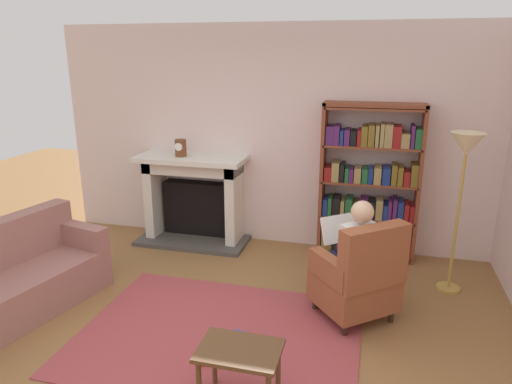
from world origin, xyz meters
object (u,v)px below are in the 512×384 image
(armchair_reading, at_px, (359,277))
(sofa_floral, at_px, (12,281))
(fireplace, at_px, (195,196))
(bookshelf, at_px, (370,185))
(seated_reader, at_px, (352,252))
(side_table, at_px, (239,358))
(mantel_clock, at_px, (181,148))
(floor_lamp, at_px, (465,159))

(armchair_reading, xyz_separation_m, sofa_floral, (-3.12, -0.69, -0.10))
(fireplace, distance_m, bookshelf, 2.19)
(seated_reader, height_order, side_table, seated_reader)
(mantel_clock, xyz_separation_m, side_table, (1.53, -2.64, -0.85))
(floor_lamp, bearing_deg, armchair_reading, -137.73)
(mantel_clock, bearing_deg, armchair_reading, -30.43)
(armchair_reading, bearing_deg, bookshelf, -130.94)
(fireplace, xyz_separation_m, sofa_floral, (-0.98, -2.12, -0.27))
(mantel_clock, relative_size, side_table, 0.37)
(seated_reader, height_order, sofa_floral, seated_reader)
(armchair_reading, relative_size, side_table, 1.73)
(side_table, bearing_deg, seated_reader, 64.95)
(fireplace, xyz_separation_m, side_table, (1.41, -2.74, -0.21))
(floor_lamp, bearing_deg, side_table, -127.40)
(fireplace, bearing_deg, seated_reader, -32.90)
(sofa_floral, xyz_separation_m, side_table, (2.39, -0.62, 0.06))
(sofa_floral, bearing_deg, side_table, -92.03)
(armchair_reading, relative_size, seated_reader, 0.85)
(fireplace, xyz_separation_m, seated_reader, (2.07, -1.34, 0.03))
(armchair_reading, distance_m, sofa_floral, 3.20)
(bookshelf, xyz_separation_m, sofa_floral, (-3.15, -2.15, -0.57))
(bookshelf, bearing_deg, armchair_reading, -91.06)
(sofa_floral, bearing_deg, armchair_reading, -64.98)
(floor_lamp, bearing_deg, bookshelf, 143.07)
(side_table, bearing_deg, sofa_floral, 165.38)
(sofa_floral, relative_size, floor_lamp, 1.11)
(fireplace, distance_m, side_table, 3.09)
(armchair_reading, distance_m, side_table, 1.50)
(bookshelf, bearing_deg, floor_lamp, -36.93)
(bookshelf, height_order, side_table, bookshelf)
(fireplace, relative_size, armchair_reading, 1.45)
(mantel_clock, relative_size, seated_reader, 0.18)
(mantel_clock, xyz_separation_m, armchair_reading, (2.26, -1.33, -0.81))
(floor_lamp, bearing_deg, seated_reader, -143.30)
(armchair_reading, distance_m, floor_lamp, 1.54)
(armchair_reading, bearing_deg, side_table, 21.00)
(fireplace, height_order, floor_lamp, floor_lamp)
(seated_reader, bearing_deg, bookshelf, -134.15)
(bookshelf, bearing_deg, fireplace, -179.08)
(mantel_clock, relative_size, sofa_floral, 0.11)
(fireplace, height_order, mantel_clock, mantel_clock)
(armchair_reading, height_order, seated_reader, seated_reader)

